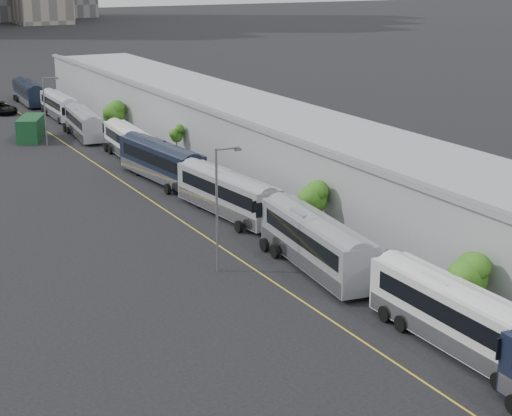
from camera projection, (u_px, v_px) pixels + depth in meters
sidewalk at (335, 228)px, 71.63m from camera, size 10.00×170.00×0.12m
lane_line at (222, 248)px, 66.96m from camera, size 0.12×160.00×0.02m
depot at (376, 183)px, 72.45m from camera, size 12.45×160.40×7.20m
bus_2 at (458, 322)px, 49.05m from camera, size 3.02×13.62×3.98m
bus_3 at (316, 247)px, 61.81m from camera, size 4.20×14.10×4.06m
bus_4 at (228, 197)px, 74.96m from camera, size 3.96×13.61×3.92m
bus_5 at (161, 165)px, 86.65m from camera, size 4.13×13.96×4.02m
bus_6 at (129, 145)px, 96.71m from camera, size 3.20×12.50×3.62m
bus_7 at (84, 126)px, 108.26m from camera, size 3.58×12.33×3.55m
bus_8 at (59, 108)px, 121.48m from camera, size 2.70×12.05×3.51m
bus_9 at (29, 94)px, 133.17m from camera, size 2.94×12.44×3.61m
tree_1 at (468, 273)px, 51.86m from camera, size 2.56×2.56×4.70m
tree_2 at (312, 196)px, 67.53m from camera, size 2.39×2.39×4.96m
tree_3 at (176, 135)px, 92.60m from camera, size 1.37×1.37×4.21m
tree_4 at (114, 111)px, 108.34m from camera, size 2.86×2.86×4.72m
street_lamp_near at (219, 201)px, 60.62m from camera, size 2.04×0.22×9.07m
street_lamp_far at (46, 106)px, 102.53m from camera, size 2.04×0.22×8.27m
shipping_container at (31, 129)px, 106.61m from camera, size 4.99×7.00×2.92m
suv at (2, 108)px, 125.21m from camera, size 4.15×6.58×1.69m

